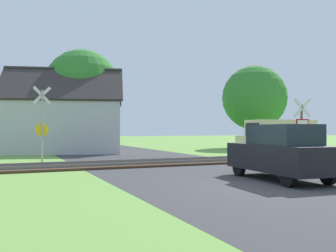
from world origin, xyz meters
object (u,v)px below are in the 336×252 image
object	(u,v)px
crossing_sign_far	(42,122)
house	(64,124)
mail_truck	(278,136)
tree_center	(82,87)
stop_sign_near	(302,128)
parked_car	(281,152)
tree_far	(254,98)

from	to	relation	value
crossing_sign_far	house	world-z (taller)	house
mail_truck	tree_center	bearing A→B (deg)	53.83
stop_sign_near	parked_car	distance (m)	5.26
crossing_sign_far	mail_truck	distance (m)	14.51
tree_far	tree_center	distance (m)	15.26
mail_truck	tree_far	bearing A→B (deg)	-22.87
stop_sign_near	parked_car	world-z (taller)	stop_sign_near
crossing_sign_far	parked_car	bearing A→B (deg)	-63.78
stop_sign_near	house	world-z (taller)	house
tree_far	tree_center	world-z (taller)	tree_center
crossing_sign_far	mail_truck	xyz separation A→B (m)	(14.49, 0.12, -0.77)
tree_center	parked_car	size ratio (longest dim) A/B	1.87
stop_sign_near	crossing_sign_far	size ratio (longest dim) A/B	0.81
house	tree_center	xyz separation A→B (m)	(1.51, 1.40, 2.87)
house	mail_truck	distance (m)	14.66
mail_truck	stop_sign_near	bearing A→B (deg)	152.42
mail_truck	parked_car	bearing A→B (deg)	145.06
house	stop_sign_near	bearing A→B (deg)	-44.80
tree_far	tree_center	xyz separation A→B (m)	(-15.23, 0.91, 0.40)
stop_sign_near	crossing_sign_far	xyz separation A→B (m)	(-10.43, 6.24, 0.30)
stop_sign_near	tree_center	bearing A→B (deg)	-54.12
tree_center	mail_truck	world-z (taller)	tree_center
tree_far	mail_truck	size ratio (longest dim) A/B	1.46
parked_car	mail_truck	bearing A→B (deg)	54.73
crossing_sign_far	tree_far	distance (m)	20.96
crossing_sign_far	mail_truck	world-z (taller)	crossing_sign_far
tree_center	mail_truck	xyz separation A→B (m)	(10.76, -9.38, -3.64)
tree_center	parked_car	distance (m)	19.65
crossing_sign_far	tree_far	bearing A→B (deg)	16.71
parked_car	house	bearing A→B (deg)	107.96
house	tree_center	distance (m)	3.53
house	tree_far	world-z (taller)	tree_far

